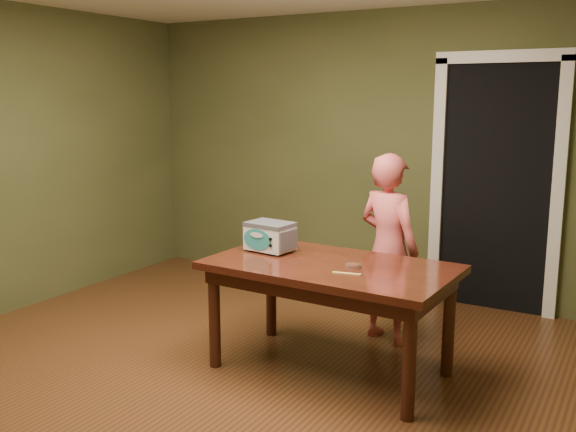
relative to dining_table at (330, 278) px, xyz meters
The scene contains 8 objects.
floor 1.11m from the dining_table, 138.17° to the right, with size 5.00×5.00×0.00m, color brown.
room_shell 1.39m from the dining_table, 138.17° to the right, with size 4.52×5.02×2.61m.
doorway 2.31m from the dining_table, 73.85° to the left, with size 1.10×0.66×2.25m.
dining_table is the anchor object (origin of this frame).
toy_oven 0.57m from the dining_table, behind, with size 0.36×0.26×0.21m.
baking_pan 0.20m from the dining_table, ahead, with size 0.10×0.10×0.02m.
spatula 0.29m from the dining_table, 42.08° to the right, with size 0.18×0.03×0.01m, color #DEB960.
child 0.74m from the dining_table, 80.40° to the left, with size 0.52×0.34×1.43m, color #D45957.
Camera 1 is at (2.46, -3.08, 1.84)m, focal length 40.00 mm.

